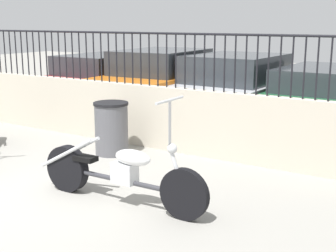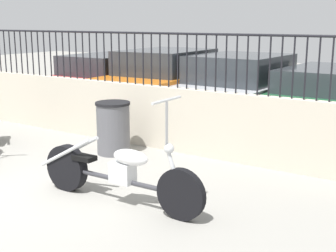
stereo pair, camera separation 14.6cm
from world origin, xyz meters
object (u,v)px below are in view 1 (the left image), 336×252
at_px(trash_bin, 111,128).
at_px(car_green, 331,98).
at_px(car_orange, 165,81).
at_px(car_silver, 238,88).
at_px(car_red, 105,80).
at_px(motorcycle_dark_grey, 113,172).

relative_size(trash_bin, car_green, 0.18).
distance_m(car_orange, car_silver, 1.80).
bearing_deg(car_silver, car_red, 94.49).
relative_size(car_orange, car_green, 0.98).
xyz_separation_m(motorcycle_dark_grey, car_green, (1.22, 5.09, 0.27)).
bearing_deg(car_red, trash_bin, -139.24).
height_order(motorcycle_dark_grey, car_orange, car_orange).
relative_size(trash_bin, car_silver, 0.20).
xyz_separation_m(car_orange, car_silver, (1.79, 0.06, -0.02)).
distance_m(motorcycle_dark_grey, car_green, 5.24).
bearing_deg(car_silver, car_orange, 93.18).
xyz_separation_m(car_red, car_orange, (1.65, 0.14, 0.07)).
relative_size(car_red, car_silver, 0.96).
bearing_deg(car_silver, motorcycle_dark_grey, -171.26).
bearing_deg(car_orange, car_silver, -90.94).
distance_m(trash_bin, car_red, 4.27).
bearing_deg(car_green, car_silver, 93.83).
height_order(car_red, car_green, car_red).
relative_size(car_red, car_green, 0.88).
xyz_separation_m(trash_bin, car_orange, (-1.15, 3.36, 0.30)).
bearing_deg(car_red, car_silver, -86.92).
height_order(trash_bin, car_orange, car_orange).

